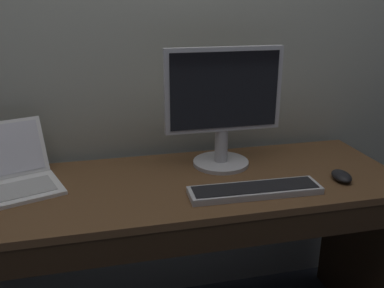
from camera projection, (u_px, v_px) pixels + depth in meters
The scene contains 5 objects.
desk at pixel (168, 236), 1.56m from camera, with size 1.75×0.57×0.75m.
laptop_white at pixel (10, 175), 1.46m from camera, with size 0.38×0.38×0.21m.
external_monitor at pixel (223, 105), 1.58m from camera, with size 0.45×0.22×0.46m.
wired_keyboard at pixel (255, 190), 1.42m from camera, with size 0.46×0.12×0.02m.
computer_mouse at pixel (342, 176), 1.52m from camera, with size 0.06×0.10×0.03m, color black.
Camera 1 is at (-0.22, -1.36, 1.38)m, focal length 39.06 mm.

